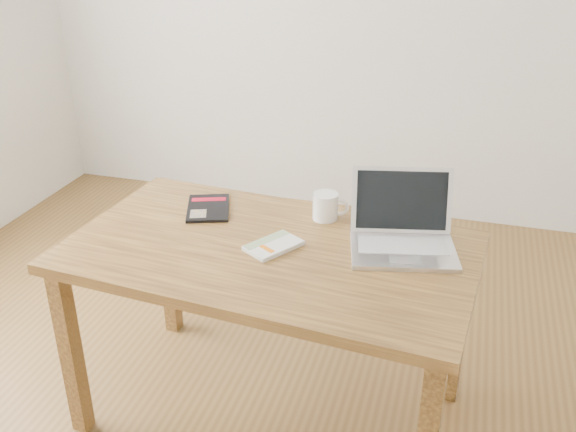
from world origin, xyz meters
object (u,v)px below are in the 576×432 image
(black_guidebook, at_px, (208,208))
(coffee_mug, at_px, (326,206))
(desk, at_px, (270,269))
(laptop, at_px, (403,233))
(white_guidebook, at_px, (274,246))

(black_guidebook, distance_m, coffee_mug, 0.47)
(desk, bearing_deg, coffee_mug, 68.44)
(desk, relative_size, laptop, 3.56)
(desk, relative_size, white_guidebook, 6.56)
(laptop, height_order, coffee_mug, laptop)
(laptop, bearing_deg, desk, -175.27)
(desk, bearing_deg, white_guidebook, 6.08)
(desk, height_order, coffee_mug, coffee_mug)
(black_guidebook, bearing_deg, laptop, -26.60)
(desk, xyz_separation_m, white_guidebook, (0.01, 0.00, 0.10))
(coffee_mug, bearing_deg, white_guidebook, -123.65)
(desk, distance_m, white_guidebook, 0.10)
(white_guidebook, xyz_separation_m, laptop, (0.43, 0.14, 0.04))
(white_guidebook, height_order, coffee_mug, coffee_mug)
(desk, distance_m, laptop, 0.49)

